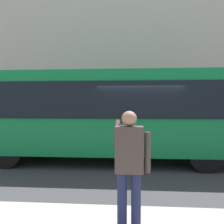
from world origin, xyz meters
name	(u,v)px	position (x,y,z in m)	size (l,w,h in m)	color
ground_plane	(138,163)	(0.00, 0.00, 0.00)	(60.00, 60.00, 0.00)	#38383A
building_facade_far	(134,42)	(-0.02, -6.80, 5.99)	(28.00, 1.55, 12.00)	beige
red_bus	(106,113)	(1.12, -0.23, 1.68)	(9.05, 2.54, 3.08)	#0F7238
pedestrian_photographer	(129,160)	(0.33, 4.23, 1.14)	(0.53, 0.52, 1.70)	#1E2347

